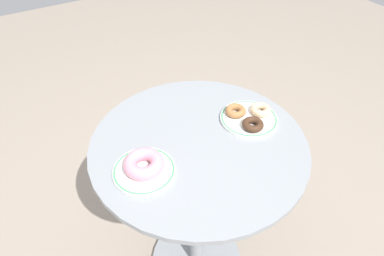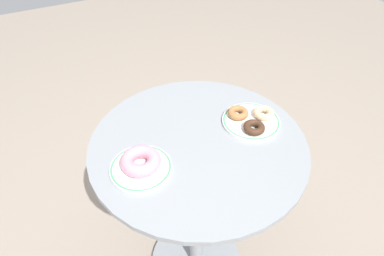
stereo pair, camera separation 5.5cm
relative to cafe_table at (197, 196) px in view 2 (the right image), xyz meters
The scene contains 7 objects.
cafe_table is the anchor object (origin of this frame).
plate_left 0.35m from the cafe_table, behind, with size 0.18×0.18×0.01m.
plate_right 0.35m from the cafe_table, ahead, with size 0.19×0.19×0.01m.
donut_pink_frosted 0.37m from the cafe_table, behind, with size 0.12×0.12×0.04m, color pink.
donut_glazed 0.39m from the cafe_table, ahead, with size 0.07×0.07×0.02m, color #E0B789.
donut_cinnamon 0.35m from the cafe_table, 13.02° to the left, with size 0.07×0.07×0.02m, color #A36B3D.
donut_chocolate 0.35m from the cafe_table, 14.31° to the right, with size 0.07×0.07×0.02m, color #422819.
Camera 2 is at (-0.36, -0.65, 1.50)m, focal length 30.78 mm.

